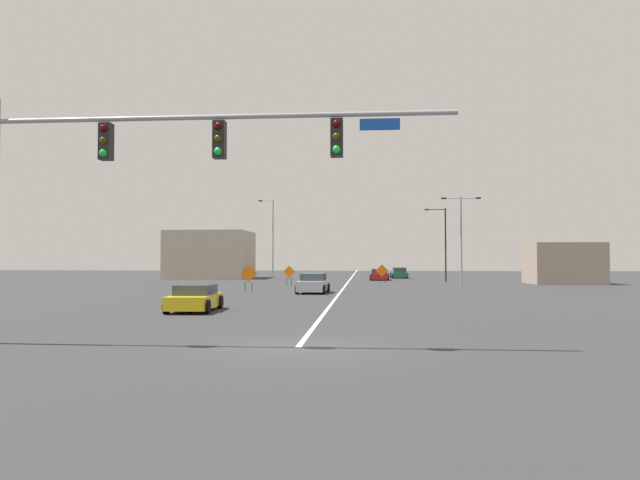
% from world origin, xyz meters
% --- Properties ---
extents(ground, '(203.21, 203.21, 0.00)m').
position_xyz_m(ground, '(0.00, 0.00, 0.00)').
color(ground, '#2D2D30').
extents(road_centre_stripe, '(0.16, 112.89, 0.01)m').
position_xyz_m(road_centre_stripe, '(0.00, 56.45, 0.00)').
color(road_centre_stripe, white).
rests_on(road_centre_stripe, ground).
extents(traffic_signal_assembly, '(13.23, 0.44, 7.05)m').
position_xyz_m(traffic_signal_assembly, '(-4.05, -0.02, 5.28)').
color(traffic_signal_assembly, gray).
rests_on(traffic_signal_assembly, ground).
extents(street_lamp_mid_right, '(1.84, 0.24, 9.60)m').
position_xyz_m(street_lamp_mid_right, '(-9.45, 53.03, 5.23)').
color(street_lamp_mid_right, gray).
rests_on(street_lamp_mid_right, ground).
extents(street_lamp_mid_left, '(2.24, 0.24, 7.74)m').
position_xyz_m(street_lamp_mid_left, '(10.00, 45.27, 4.32)').
color(street_lamp_mid_left, black).
rests_on(street_lamp_mid_left, ground).
extents(street_lamp_near_left, '(3.51, 0.24, 8.03)m').
position_xyz_m(street_lamp_near_left, '(10.40, 36.75, 4.76)').
color(street_lamp_near_left, gray).
rests_on(street_lamp_near_left, ground).
extents(construction_sign_right_lane, '(1.09, 0.18, 1.82)m').
position_xyz_m(construction_sign_right_lane, '(-4.95, 35.09, 1.16)').
color(construction_sign_right_lane, orange).
rests_on(construction_sign_right_lane, ground).
extents(construction_sign_right_shoulder, '(1.29, 0.25, 1.97)m').
position_xyz_m(construction_sign_right_shoulder, '(-6.91, 26.81, 1.23)').
color(construction_sign_right_shoulder, orange).
rests_on(construction_sign_right_shoulder, ground).
extents(construction_sign_median_far, '(1.28, 0.15, 1.87)m').
position_xyz_m(construction_sign_median_far, '(3.46, 42.71, 1.16)').
color(construction_sign_median_far, orange).
rests_on(construction_sign_median_far, ground).
extents(car_green_passing, '(2.13, 4.33, 1.34)m').
position_xyz_m(car_green_passing, '(5.99, 57.11, 0.63)').
color(car_green_passing, '#196B38').
rests_on(car_green_passing, ground).
extents(car_yellow_approaching, '(2.19, 4.10, 1.22)m').
position_xyz_m(car_yellow_approaching, '(-6.06, 10.48, 0.59)').
color(car_yellow_approaching, gold).
rests_on(car_yellow_approaching, ground).
extents(car_red_near, '(2.21, 4.15, 1.28)m').
position_xyz_m(car_red_near, '(3.38, 50.06, 0.62)').
color(car_red_near, red).
rests_on(car_red_near, ground).
extents(car_silver_far, '(2.20, 4.08, 1.39)m').
position_xyz_m(car_silver_far, '(-1.87, 24.88, 0.65)').
color(car_silver_far, '#B7BABF').
rests_on(car_silver_far, ground).
extents(roadside_building_west, '(9.68, 8.77, 5.86)m').
position_xyz_m(roadside_building_west, '(-17.52, 54.93, 2.93)').
color(roadside_building_west, '#B2A893').
rests_on(roadside_building_west, ground).
extents(roadside_building_east, '(6.55, 5.41, 3.96)m').
position_xyz_m(roadside_building_east, '(21.02, 42.00, 1.98)').
color(roadside_building_east, gray).
rests_on(roadside_building_east, ground).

